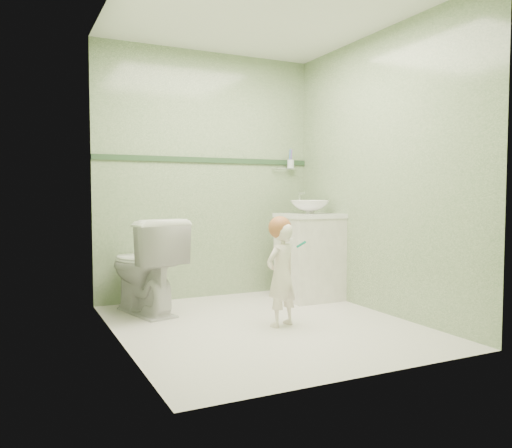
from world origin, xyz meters
TOP-DOWN VIEW (x-y plane):
  - ground at (0.00, 0.00)m, footprint 2.50×2.50m
  - room_shell at (0.00, 0.00)m, footprint 2.50×2.54m
  - trim_stripe at (0.00, 1.24)m, footprint 2.20×0.02m
  - vanity at (0.84, 0.70)m, footprint 0.52×0.50m
  - counter at (0.84, 0.70)m, footprint 0.54×0.52m
  - basin at (0.84, 0.70)m, footprint 0.37×0.37m
  - faucet at (0.84, 0.89)m, footprint 0.03×0.13m
  - cup_holder at (0.89, 1.18)m, footprint 0.26×0.07m
  - toilet at (-0.74, 0.80)m, footprint 0.64×0.89m
  - toddler at (0.11, -0.08)m, footprint 0.34×0.28m
  - hair_cap at (0.11, -0.05)m, footprint 0.18×0.18m
  - teal_toothbrush at (0.22, -0.17)m, footprint 0.10×0.14m

SIDE VIEW (x-z plane):
  - ground at x=0.00m, z-range 0.00..0.00m
  - toddler at x=0.11m, z-range 0.00..0.80m
  - vanity at x=0.84m, z-range 0.00..0.80m
  - toilet at x=-0.74m, z-range 0.00..0.82m
  - teal_toothbrush at x=0.22m, z-range 0.60..0.68m
  - hair_cap at x=0.11m, z-range 0.67..0.85m
  - counter at x=0.84m, z-range 0.79..0.83m
  - basin at x=0.84m, z-range 0.83..0.96m
  - faucet at x=0.84m, z-range 0.88..1.06m
  - room_shell at x=0.00m, z-range 0.00..2.40m
  - cup_holder at x=0.89m, z-range 1.22..1.44m
  - trim_stripe at x=0.00m, z-range 1.33..1.38m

